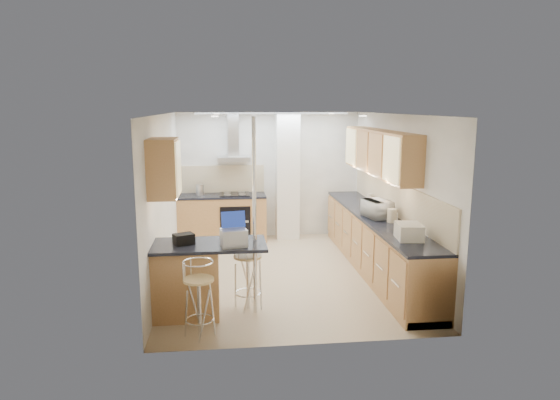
{
  "coord_description": "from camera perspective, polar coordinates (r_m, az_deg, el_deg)",
  "views": [
    {
      "loc": [
        -0.9,
        -7.51,
        2.63
      ],
      "look_at": [
        -0.02,
        0.2,
        1.16
      ],
      "focal_mm": 32.0,
      "sensor_mm": 36.0,
      "label": 1
    }
  ],
  "objects": [
    {
      "name": "jar_c",
      "position": [
        7.6,
        12.65,
        -1.74
      ],
      "size": [
        0.15,
        0.15,
        0.2
      ],
      "primitive_type": "cylinder",
      "rotation": [
        0.0,
        0.0,
        -0.06
      ],
      "color": "beige",
      "rests_on": "right_counter"
    },
    {
      "name": "kettle",
      "position": [
        9.78,
        -9.14,
        1.18
      ],
      "size": [
        0.16,
        0.16,
        0.21
      ],
      "primitive_type": "cylinder",
      "color": "silver",
      "rests_on": "back_counter"
    },
    {
      "name": "bar_stool_end",
      "position": [
        6.58,
        -3.69,
        -8.42
      ],
      "size": [
        0.54,
        0.54,
        0.94
      ],
      "primitive_type": null,
      "rotation": [
        0.0,
        0.0,
        0.83
      ],
      "color": "#DBB976",
      "rests_on": "ground"
    },
    {
      "name": "bag",
      "position": [
        6.3,
        -10.95,
        -4.39
      ],
      "size": [
        0.29,
        0.26,
        0.13
      ],
      "primitive_type": "cube",
      "rotation": [
        0.0,
        0.0,
        0.42
      ],
      "color": "black",
      "rests_on": "peninsula"
    },
    {
      "name": "room_shell",
      "position": [
        8.05,
        2.32,
        2.98
      ],
      "size": [
        3.64,
        4.84,
        2.51
      ],
      "color": "silver",
      "rests_on": "ground"
    },
    {
      "name": "back_counter",
      "position": [
        9.85,
        -6.63,
        -2.03
      ],
      "size": [
        1.7,
        0.63,
        0.92
      ],
      "color": "#AE7C45",
      "rests_on": "ground"
    },
    {
      "name": "peninsula",
      "position": [
        6.43,
        -8.23,
        -8.93
      ],
      "size": [
        1.47,
        0.72,
        0.94
      ],
      "color": "#AE7C45",
      "rests_on": "ground"
    },
    {
      "name": "bread_bin",
      "position": [
        6.68,
        14.52,
        -3.51
      ],
      "size": [
        0.35,
        0.42,
        0.2
      ],
      "primitive_type": "cube",
      "rotation": [
        0.0,
        0.0,
        -0.11
      ],
      "color": "beige",
      "rests_on": "right_counter"
    },
    {
      "name": "jar_a",
      "position": [
        8.31,
        11.59,
        -0.76
      ],
      "size": [
        0.14,
        0.14,
        0.16
      ],
      "primitive_type": "cylinder",
      "rotation": [
        0.0,
        0.0,
        0.21
      ],
      "color": "beige",
      "rests_on": "right_counter"
    },
    {
      "name": "jar_d",
      "position": [
        7.65,
        12.95,
        -1.93
      ],
      "size": [
        0.12,
        0.12,
        0.13
      ],
      "primitive_type": "cylinder",
      "rotation": [
        0.0,
        0.0,
        0.21
      ],
      "color": "silver",
      "rests_on": "right_counter"
    },
    {
      "name": "jar_b",
      "position": [
        9.04,
        10.23,
        0.21
      ],
      "size": [
        0.14,
        0.14,
        0.16
      ],
      "primitive_type": "cylinder",
      "rotation": [
        0.0,
        0.0,
        -0.28
      ],
      "color": "beige",
      "rests_on": "right_counter"
    },
    {
      "name": "ground",
      "position": [
        8.0,
        0.33,
        -8.42
      ],
      "size": [
        4.8,
        4.8,
        0.0
      ],
      "primitive_type": "plane",
      "color": "tan",
      "rests_on": "ground"
    },
    {
      "name": "right_counter",
      "position": [
        8.17,
        10.87,
        -4.83
      ],
      "size": [
        0.63,
        4.4,
        0.92
      ],
      "color": "#AE7C45",
      "rests_on": "ground"
    },
    {
      "name": "microwave",
      "position": [
        7.84,
        11.09,
        -1.02
      ],
      "size": [
        0.43,
        0.55,
        0.27
      ],
      "primitive_type": "imported",
      "rotation": [
        0.0,
        0.0,
        1.78
      ],
      "color": "silver",
      "rests_on": "right_counter"
    },
    {
      "name": "bar_stool_near",
      "position": [
        5.88,
        -9.23,
        -11.07
      ],
      "size": [
        0.49,
        0.49,
        0.91
      ],
      "primitive_type": null,
      "rotation": [
        0.0,
        0.0,
        -0.39
      ],
      "color": "#DBB976",
      "rests_on": "ground"
    },
    {
      "name": "laptop",
      "position": [
        6.11,
        -5.31,
        -4.32
      ],
      "size": [
        0.34,
        0.28,
        0.21
      ],
      "primitive_type": "cube",
      "rotation": [
        0.0,
        0.0,
        0.17
      ],
      "color": "#989B9F",
      "rests_on": "peninsula"
    }
  ]
}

